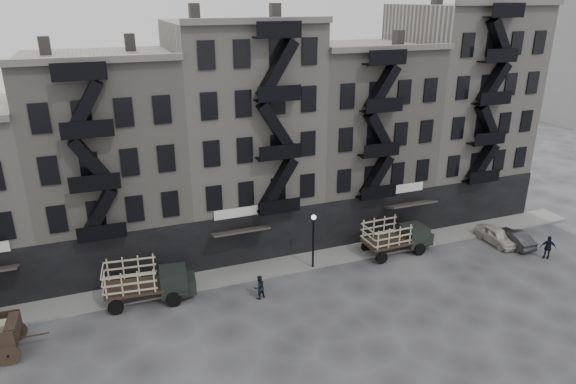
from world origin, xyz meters
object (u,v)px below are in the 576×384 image
object	(u,v)px
stake_truck_east	(396,234)
pedestrian_mid	(259,287)
stake_truck_west	(147,279)
car_far	(514,238)
car_east	(497,236)
policeman	(548,247)

from	to	relation	value
stake_truck_east	pedestrian_mid	size ratio (longest dim) A/B	3.41
stake_truck_west	car_far	distance (m)	28.30
stake_truck_west	stake_truck_east	xyz separation A→B (m)	(18.68, 0.06, -0.04)
stake_truck_west	car_east	world-z (taller)	stake_truck_west
car_east	pedestrian_mid	bearing A→B (deg)	-178.23
car_far	car_east	bearing A→B (deg)	-35.11
policeman	pedestrian_mid	bearing A→B (deg)	30.32
car_east	car_far	world-z (taller)	car_east
car_far	pedestrian_mid	world-z (taller)	pedestrian_mid
stake_truck_east	car_far	world-z (taller)	stake_truck_east
pedestrian_mid	policeman	size ratio (longest dim) A/B	0.88
pedestrian_mid	stake_truck_west	bearing A→B (deg)	-33.89
stake_truck_west	stake_truck_east	bearing A→B (deg)	6.46
stake_truck_west	car_far	world-z (taller)	stake_truck_west
car_far	policeman	distance (m)	2.82
stake_truck_east	car_far	size ratio (longest dim) A/B	1.47
car_east	policeman	distance (m)	3.89
stake_truck_west	car_far	size ratio (longest dim) A/B	1.54
pedestrian_mid	policeman	distance (m)	22.21
stake_truck_east	car_east	xyz separation A→B (m)	(8.52, -1.43, -0.92)
stake_truck_east	car_east	size ratio (longest dim) A/B	1.45
stake_truck_east	car_far	distance (m)	9.82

